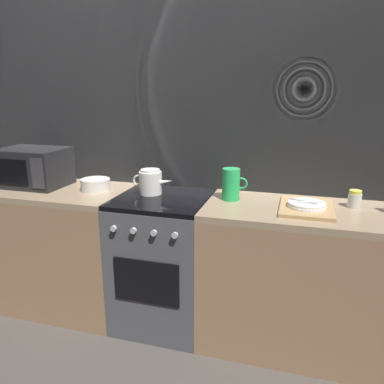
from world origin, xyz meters
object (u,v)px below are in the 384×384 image
mixing_bowl (96,185)px  pitcher (231,184)px  dish_pile (307,207)px  spice_jar (355,199)px  stove_unit (164,261)px  kettle (151,182)px  microwave (33,167)px

mixing_bowl → pitcher: 0.94m
dish_pile → spice_jar: 0.30m
stove_unit → pitcher: (0.44, 0.07, 0.55)m
kettle → dish_pile: (1.00, -0.07, -0.06)m
dish_pile → stove_unit: bearing=179.5°
kettle → dish_pile: size_ratio=0.71×
microwave → pitcher: size_ratio=2.30×
microwave → stove_unit: bearing=-1.7°
kettle → spice_jar: size_ratio=2.71×
kettle → pitcher: bearing=1.5°
kettle → microwave: bearing=-178.2°
stove_unit → dish_pile: size_ratio=2.25×
kettle → mixing_bowl: (-0.40, -0.02, -0.04)m
stove_unit → spice_jar: bearing=5.6°
pitcher → kettle: bearing=-178.5°
microwave → mixing_bowl: size_ratio=2.30×
spice_jar → dish_pile: bearing=-155.8°
stove_unit → dish_pile: dish_pile is taller
kettle → spice_jar: bearing=2.5°
pitcher → spice_jar: pitcher is taller
stove_unit → spice_jar: spice_jar is taller
spice_jar → kettle: bearing=-177.5°
microwave → dish_pile: 1.89m
stove_unit → microwave: microwave is taller
mixing_bowl → stove_unit: bearing=-4.1°
stove_unit → mixing_bowl: (-0.51, 0.04, 0.49)m
spice_jar → stove_unit: bearing=-174.4°
kettle → pitcher: size_ratio=1.42×
mixing_bowl → dish_pile: 1.40m
dish_pile → spice_jar: spice_jar is taller
stove_unit → spice_jar: (1.17, 0.11, 0.50)m
mixing_bowl → kettle: bearing=3.1°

